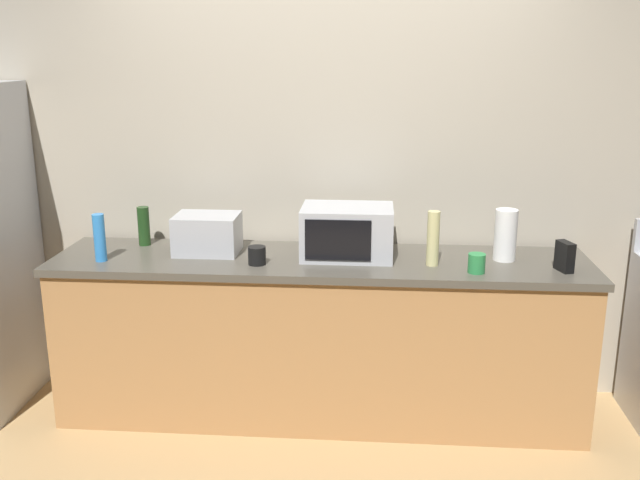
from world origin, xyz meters
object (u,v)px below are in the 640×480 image
(paper_towel_roll, at_px, (505,235))
(bottle_spray_cleaner, at_px, (100,238))
(bottle_vinegar, at_px, (433,238))
(mug_black, at_px, (257,255))
(cordless_phone, at_px, (565,256))
(microwave, at_px, (347,232))
(mug_green, at_px, (477,263))
(toaster_oven, at_px, (207,234))
(bottle_wine, at_px, (144,226))

(paper_towel_roll, distance_m, bottle_spray_cleaner, 2.11)
(paper_towel_roll, bearing_deg, bottle_vinegar, -161.92)
(bottle_spray_cleaner, relative_size, mug_black, 2.65)
(paper_towel_roll, relative_size, bottle_vinegar, 0.95)
(paper_towel_roll, height_order, cordless_phone, paper_towel_roll)
(cordless_phone, xyz_separation_m, bottle_spray_cleaner, (-2.37, -0.02, 0.05))
(microwave, height_order, cordless_phone, microwave)
(paper_towel_roll, height_order, bottle_vinegar, bottle_vinegar)
(bottle_vinegar, height_order, mug_green, bottle_vinegar)
(toaster_oven, bearing_deg, mug_green, -9.79)
(microwave, bearing_deg, mug_green, -19.51)
(cordless_phone, height_order, bottle_vinegar, bottle_vinegar)
(paper_towel_roll, height_order, mug_black, paper_towel_roll)
(toaster_oven, bearing_deg, mug_black, -32.62)
(bottle_spray_cleaner, distance_m, mug_black, 0.83)
(microwave, bearing_deg, bottle_spray_cleaner, -171.76)
(bottle_vinegar, xyz_separation_m, mug_black, (-0.90, -0.06, -0.09))
(bottle_spray_cleaner, height_order, bottle_vinegar, bottle_vinegar)
(mug_green, bearing_deg, mug_black, 177.42)
(microwave, bearing_deg, cordless_phone, -8.80)
(microwave, bearing_deg, mug_black, -158.29)
(toaster_oven, distance_m, bottle_spray_cleaner, 0.56)
(microwave, relative_size, cordless_phone, 3.20)
(cordless_phone, bearing_deg, toaster_oven, 155.94)
(cordless_phone, xyz_separation_m, mug_green, (-0.44, -0.06, -0.03))
(bottle_wine, bearing_deg, bottle_vinegar, -9.17)
(microwave, xyz_separation_m, bottle_wine, (-1.15, 0.13, -0.03))
(mug_green, bearing_deg, cordless_phone, 8.07)
(paper_towel_roll, height_order, bottle_spray_cleaner, paper_towel_roll)
(toaster_oven, height_order, bottle_vinegar, bottle_vinegar)
(toaster_oven, distance_m, mug_green, 1.43)
(paper_towel_roll, bearing_deg, cordless_phone, -32.84)
(microwave, xyz_separation_m, toaster_oven, (-0.76, 0.01, -0.03))
(paper_towel_roll, height_order, mug_green, paper_towel_roll)
(mug_black, bearing_deg, mug_green, -2.58)
(bottle_wine, bearing_deg, bottle_spray_cleaner, -112.06)
(paper_towel_roll, distance_m, mug_black, 1.30)
(paper_towel_roll, bearing_deg, mug_black, -171.86)
(microwave, distance_m, cordless_phone, 1.10)
(microwave, height_order, bottle_spray_cleaner, microwave)
(bottle_wine, bearing_deg, toaster_oven, -17.26)
(paper_towel_roll, bearing_deg, microwave, -179.85)
(cordless_phone, distance_m, mug_black, 1.55)
(cordless_phone, xyz_separation_m, bottle_wine, (-2.24, 0.30, 0.03))
(bottle_wine, height_order, mug_black, bottle_wine)
(bottle_spray_cleaner, bearing_deg, cordless_phone, 0.39)
(bottle_wine, xyz_separation_m, mug_green, (1.80, -0.36, -0.06))
(toaster_oven, bearing_deg, bottle_wine, 162.74)
(paper_towel_roll, height_order, bottle_wine, paper_towel_roll)
(paper_towel_roll, xyz_separation_m, bottle_spray_cleaner, (-2.10, -0.19, -0.01))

